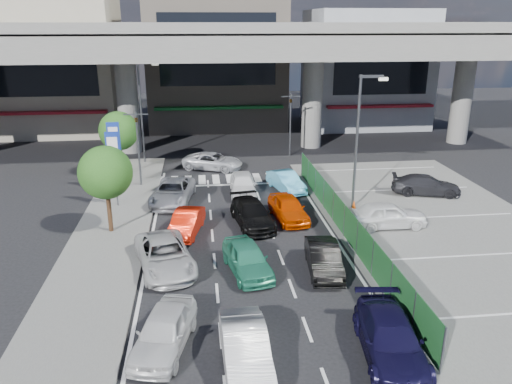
{
  "coord_description": "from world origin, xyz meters",
  "views": [
    {
      "loc": [
        -2.13,
        -21.5,
        10.81
      ],
      "look_at": [
        0.97,
        4.94,
        1.69
      ],
      "focal_mm": 35.0,
      "sensor_mm": 36.0,
      "label": 1
    }
  ],
  "objects": [
    {
      "name": "sedan_black_mid",
      "position": [
        0.67,
        4.22,
        0.66
      ],
      "size": [
        2.49,
        4.75,
        1.31
      ],
      "primitive_type": "imported",
      "rotation": [
        0.0,
        0.0,
        0.15
      ],
      "color": "black",
      "rests_on": "ground"
    },
    {
      "name": "building_east",
      "position": [
        16.0,
        31.97,
        5.99
      ],
      "size": [
        12.0,
        10.9,
        12.0
      ],
      "color": "gray",
      "rests_on": "ground"
    },
    {
      "name": "tree_near",
      "position": [
        -7.0,
        4.0,
        3.39
      ],
      "size": [
        2.8,
        2.8,
        4.8
      ],
      "color": "#382314",
      "rests_on": "ground"
    },
    {
      "name": "sedan_white_front_mid",
      "position": [
        0.64,
        9.6,
        0.69
      ],
      "size": [
        1.78,
        4.11,
        1.38
      ],
      "primitive_type": "imported",
      "rotation": [
        0.0,
        0.0,
        -0.04
      ],
      "color": "white",
      "rests_on": "ground"
    },
    {
      "name": "wagon_silver_front_left",
      "position": [
        -3.88,
        8.47,
        0.69
      ],
      "size": [
        3.03,
        5.26,
        1.38
      ],
      "primitive_type": "imported",
      "rotation": [
        0.0,
        0.0,
        -0.15
      ],
      "color": "#ABACB3",
      "rests_on": "ground"
    },
    {
      "name": "crossing_wagon_silver",
      "position": [
        -1.11,
        15.63,
        0.63
      ],
      "size": [
        5.02,
        3.62,
        1.27
      ],
      "primitive_type": "imported",
      "rotation": [
        0.0,
        0.0,
        1.2
      ],
      "color": "silver",
      "rests_on": "ground"
    },
    {
      "name": "kei_truck_front_right",
      "position": [
        3.58,
        9.9,
        0.64
      ],
      "size": [
        2.3,
        4.11,
        1.28
      ],
      "primitive_type": "imported",
      "rotation": [
        0.0,
        0.0,
        0.25
      ],
      "color": "#54BEEA",
      "rests_on": "ground"
    },
    {
      "name": "signboard_near",
      "position": [
        -7.2,
        7.99,
        3.06
      ],
      "size": [
        0.8,
        0.14,
        4.7
      ],
      "color": "#595B60",
      "rests_on": "ground"
    },
    {
      "name": "taxi_teal_mid",
      "position": [
        -0.16,
        -1.31,
        0.69
      ],
      "size": [
        2.36,
        4.28,
        1.38
      ],
      "primitive_type": "imported",
      "rotation": [
        0.0,
        0.0,
        0.19
      ],
      "color": "#2D8C6B",
      "rests_on": "ground"
    },
    {
      "name": "traffic_cone",
      "position": [
        6.88,
        5.36,
        0.42
      ],
      "size": [
        0.5,
        0.5,
        0.73
      ],
      "primitive_type": "cone",
      "rotation": [
        0.0,
        0.0,
        -0.43
      ],
      "color": "#EC510D",
      "rests_on": "parking_lot"
    },
    {
      "name": "expressway",
      "position": [
        0.0,
        22.0,
        8.76
      ],
      "size": [
        64.0,
        14.0,
        10.75
      ],
      "color": "slate",
      "rests_on": "ground"
    },
    {
      "name": "taxi_orange_left",
      "position": [
        -2.95,
        3.43,
        0.62
      ],
      "size": [
        2.12,
        3.98,
        1.24
      ],
      "primitive_type": "imported",
      "rotation": [
        0.0,
        0.0,
        -0.22
      ],
      "color": "red",
      "rests_on": "ground"
    },
    {
      "name": "building_west",
      "position": [
        -16.0,
        31.97,
        6.49
      ],
      "size": [
        12.0,
        10.9,
        13.0
      ],
      "color": "#A29982",
      "rests_on": "ground"
    },
    {
      "name": "building_center",
      "position": [
        0.0,
        32.97,
        7.49
      ],
      "size": [
        14.0,
        10.9,
        15.0
      ],
      "color": "gray",
      "rests_on": "ground"
    },
    {
      "name": "van_white_back_left",
      "position": [
        -3.57,
        -6.49,
        0.69
      ],
      "size": [
        2.56,
        4.32,
        1.38
      ],
      "primitive_type": "imported",
      "rotation": [
        0.0,
        0.0,
        -0.24
      ],
      "color": "silver",
      "rests_on": "ground"
    },
    {
      "name": "parked_sedan_dgrey",
      "position": [
        12.53,
        7.96,
        0.69
      ],
      "size": [
        4.69,
        2.93,
        1.27
      ],
      "primitive_type": "imported",
      "rotation": [
        0.0,
        0.0,
        1.29
      ],
      "color": "#28282C",
      "rests_on": "parking_lot"
    },
    {
      "name": "parked_sedan_white",
      "position": [
        8.0,
        2.92,
        0.78
      ],
      "size": [
        4.25,
        1.72,
        1.44
      ],
      "primitive_type": "imported",
      "rotation": [
        0.0,
        0.0,
        1.57
      ],
      "color": "white",
      "rests_on": "parking_lot"
    },
    {
      "name": "street_lamp_left",
      "position": [
        -6.33,
        18.0,
        4.77
      ],
      "size": [
        1.65,
        0.22,
        8.0
      ],
      "color": "#595B60",
      "rests_on": "ground"
    },
    {
      "name": "ground",
      "position": [
        0.0,
        0.0,
        0.0
      ],
      "size": [
        120.0,
        120.0,
        0.0
      ],
      "primitive_type": "plane",
      "color": "black",
      "rests_on": "ground"
    },
    {
      "name": "minivan_navy_back",
      "position": [
        4.03,
        -7.85,
        0.69
      ],
      "size": [
        2.49,
        4.95,
        1.38
      ],
      "primitive_type": "imported",
      "rotation": [
        0.0,
        0.0,
        -0.12
      ],
      "color": "black",
      "rests_on": "ground"
    },
    {
      "name": "parking_lot",
      "position": [
        11.0,
        2.0,
        0.03
      ],
      "size": [
        12.0,
        28.0,
        0.06
      ],
      "primitive_type": "cube",
      "color": "#5C5C5A",
      "rests_on": "ground"
    },
    {
      "name": "hatch_black_mid_right",
      "position": [
        3.29,
        -1.62,
        0.65
      ],
      "size": [
        1.76,
        4.04,
        1.29
      ],
      "primitive_type": "imported",
      "rotation": [
        0.0,
        0.0,
        -0.1
      ],
      "color": "black",
      "rests_on": "ground"
    },
    {
      "name": "street_lamp_right",
      "position": [
        7.17,
        6.0,
        4.77
      ],
      "size": [
        1.65,
        0.22,
        8.0
      ],
      "color": "#595B60",
      "rests_on": "ground"
    },
    {
      "name": "hatch_white_back_mid",
      "position": [
        -0.87,
        -7.83,
        0.69
      ],
      "size": [
        1.58,
        4.23,
        1.38
      ],
      "primitive_type": "imported",
      "rotation": [
        0.0,
        0.0,
        0.03
      ],
      "color": "silver",
      "rests_on": "ground"
    },
    {
      "name": "traffic_light_left",
      "position": [
        -6.2,
        12.0,
        3.94
      ],
      "size": [
        1.6,
        1.24,
        5.2
      ],
      "color": "#595B60",
      "rests_on": "ground"
    },
    {
      "name": "tree_far",
      "position": [
        -7.8,
        14.5,
        3.39
      ],
      "size": [
        2.8,
        2.8,
        4.8
      ],
      "color": "#382314",
      "rests_on": "ground"
    },
    {
      "name": "sidewalk_left",
      "position": [
        -7.0,
        4.0,
        0.06
      ],
      "size": [
        4.0,
        30.0,
        0.12
      ],
      "primitive_type": "cube",
      "color": "#5C5C5A",
      "rests_on": "ground"
    },
    {
      "name": "traffic_light_right",
      "position": [
        5.5,
        19.0,
        3.94
      ],
      "size": [
        1.6,
        1.24,
        5.2
      ],
      "color": "#595B60",
      "rests_on": "ground"
    },
    {
      "name": "sedan_white_mid_left",
      "position": [
        -3.87,
        -0.53,
        0.69
      ],
      "size": [
        3.35,
        5.35,
        1.38
      ],
      "primitive_type": "imported",
      "rotation": [
        0.0,
        0.0,
        0.23
      ],
      "color": "silver",
      "rests_on": "ground"
    },
    {
      "name": "fence_run",
      "position": [
        5.3,
        1.0,
        0.9
      ],
      "size": [
        0.16,
        22.0,
        1.8
      ],
      "primitive_type": null,
      "color": "#1C5426",
      "rests_on": "ground"
    },
    {
      "name": "taxi_orange_right",
      "position": [
        2.82,
        4.8,
        0.69
      ],
      "size": [
        2.14,
        4.23,
        1.38
      ],
      "primitive_type": "imported",
      "rotation": [
        0.0,
        0.0,
        0.13
      ],
      "color": "#CE3A00",
      "rests_on": "ground"
    },
    {
      "name": "signboard_far",
      "position": [
        -7.6,
        10.99,
        3.06
      ],
      "size": [
        0.8,
        0.14,
        4.7
      ],
      "color": "#595B60",
      "rests_on": "ground"
    }
  ]
}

